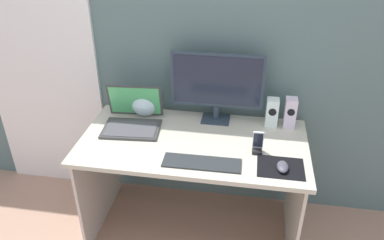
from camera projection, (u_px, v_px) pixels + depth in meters
ground_plane at (193, 227)px, 2.64m from camera, size 8.00×8.00×0.00m
wall_back at (204, 33)px, 2.36m from camera, size 6.00×0.04×2.50m
door_left at (39, 61)px, 2.61m from camera, size 0.82×0.02×2.02m
desk at (193, 161)px, 2.36m from camera, size 1.35×0.70×0.72m
monitor at (217, 84)px, 2.36m from camera, size 0.58×0.14×0.46m
speaker_right at (290, 113)px, 2.38m from camera, size 0.07×0.08×0.20m
speaker_near_monitor at (272, 112)px, 2.40m from camera, size 0.07×0.08×0.18m
laptop at (133, 119)px, 2.40m from camera, size 0.37×0.33×0.25m
fishbowl at (145, 102)px, 2.52m from camera, size 0.19×0.19×0.19m
keyboard_external at (202, 163)px, 2.08m from camera, size 0.43×0.13×0.01m
mousepad at (281, 167)px, 2.05m from camera, size 0.25×0.20×0.00m
mouse at (283, 167)px, 2.03m from camera, size 0.06×0.10×0.04m
phone_in_dock at (258, 145)px, 2.15m from camera, size 0.06×0.05×0.14m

